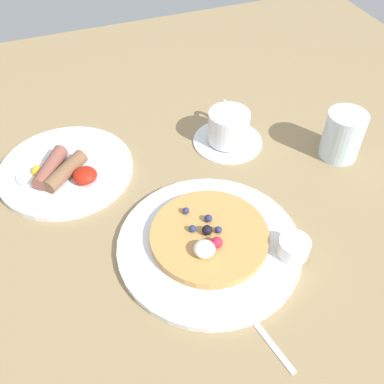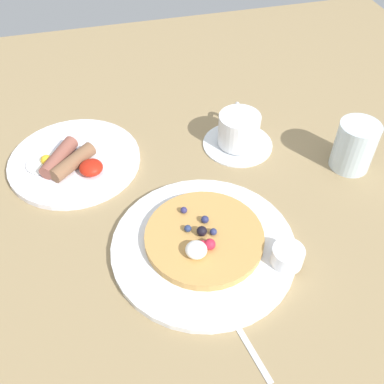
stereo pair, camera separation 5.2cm
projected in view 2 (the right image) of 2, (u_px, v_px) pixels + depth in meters
ground_plane at (162, 239)px, 69.26cm from camera, size 156.26×147.74×3.00cm
pancake_plate at (204, 246)px, 65.76cm from camera, size 27.61×27.61×1.08cm
pancake_with_berries at (204, 238)px, 65.26cm from camera, size 17.82×17.82×3.20cm
syrup_ramekin at (288, 256)px, 62.15cm from camera, size 4.62×4.62×2.74cm
breakfast_plate at (75, 161)px, 79.20cm from camera, size 23.46×23.46×1.07cm
fried_breakfast at (67, 162)px, 76.58cm from camera, size 13.21×10.44×2.77cm
coffee_saucer at (238, 143)px, 82.92cm from camera, size 13.08×13.08×0.65cm
coffee_cup at (239, 128)px, 80.59cm from camera, size 7.62×10.58×5.96cm
water_glass at (355, 146)px, 75.98cm from camera, size 7.00×7.00×8.90cm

